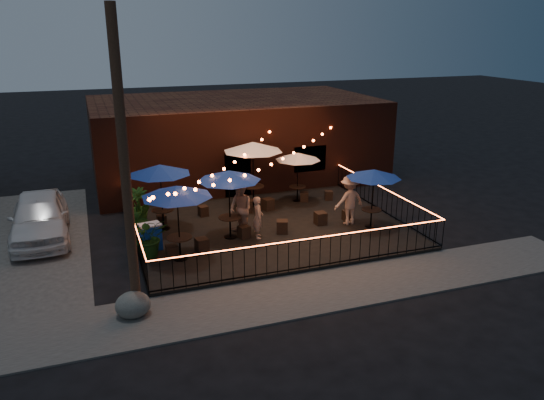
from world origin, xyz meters
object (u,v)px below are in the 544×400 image
Objects in this scene: cafe_table_1 at (160,170)px; cafe_table_2 at (229,176)px; cafe_table_4 at (374,174)px; cafe_table_0 at (177,192)px; cooler at (151,237)px; boulder at (133,305)px; utility_pole at (125,171)px; cafe_table_5 at (298,157)px; cafe_table_3 at (253,148)px.

cafe_table_2 is at bearing -37.51° from cafe_table_1.
cafe_table_2 is 1.12× the size of cafe_table_4.
cafe_table_0 reaches higher than cafe_table_4.
cooler is at bearing 175.80° from cafe_table_4.
cafe_table_1 is at bearing 73.77° from boulder.
utility_pole is at bearing -160.49° from cafe_table_4.
utility_pole is 10.61m from cafe_table_5.
cafe_table_3 is at bearing 20.73° from cafe_table_1.
utility_pole reaches higher than cafe_table_0.
cafe_table_2 is 5.41m from cafe_table_4.
cafe_table_1 is 2.96× the size of cooler.
cafe_table_4 is 2.57× the size of boulder.
cafe_table_3 is 3.27× the size of boulder.
cafe_table_5 is at bearing 110.50° from cafe_table_4.
cafe_table_1 is (-0.09, 2.95, -0.01)m from cafe_table_0.
cafe_table_5 is (6.05, 1.44, -0.32)m from cafe_table_1.
cafe_table_3 reaches higher than cafe_table_4.
cafe_table_0 is 3.29× the size of boulder.
cafe_table_1 reaches higher than cafe_table_5.
cafe_table_2 reaches higher than cafe_table_4.
cafe_table_3 is 2.06m from cafe_table_5.
cafe_table_3 is (4.07, 1.54, 0.22)m from cafe_table_1.
cafe_table_3 is at bearing 51.79° from utility_pole.
cafe_table_5 is (7.65, 7.10, -1.87)m from utility_pole.
cafe_table_0 is at bearing 58.51° from boulder.
utility_pole is at bearing -105.78° from cafe_table_1.
cafe_table_1 is 1.17× the size of cafe_table_5.
cafe_table_0 is 2.44m from cafe_table_2.
cafe_table_2 reaches higher than cafe_table_5.
cafe_table_5 is at bearing 14.22° from cooler.
cafe_table_1 is 2.68m from cooler.
cafe_table_0 reaches higher than cafe_table_1.
cafe_table_4 is at bearing -15.82° from cooler.
cafe_table_5 is (1.98, -0.10, -0.54)m from cafe_table_3.
cafe_table_2 is (3.76, 4.01, -1.56)m from utility_pole.
cafe_table_1 is 1.18× the size of cafe_table_4.
cooler is at bearing -154.15° from cafe_table_5.
cafe_table_4 is (3.43, -3.98, -0.45)m from cafe_table_3.
cafe_table_3 is 6.19m from cooler.
cafe_table_0 reaches higher than boulder.
cafe_table_5 is 2.53× the size of cooler.
cafe_table_4 is 0.99× the size of cafe_table_5.
cafe_table_3 reaches higher than cafe_table_5.
cafe_table_3 is 9.72m from boulder.
cafe_table_1 is 1.06× the size of cafe_table_2.
cafe_table_3 is at bearing 176.99° from cafe_table_5.
cafe_table_3 is (3.98, 4.49, 0.21)m from cafe_table_0.
cafe_table_0 is 1.01× the size of cafe_table_3.
cafe_table_2 is 4.98m from cafe_table_5.
cooler is (-6.75, -3.27, -1.50)m from cafe_table_5.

